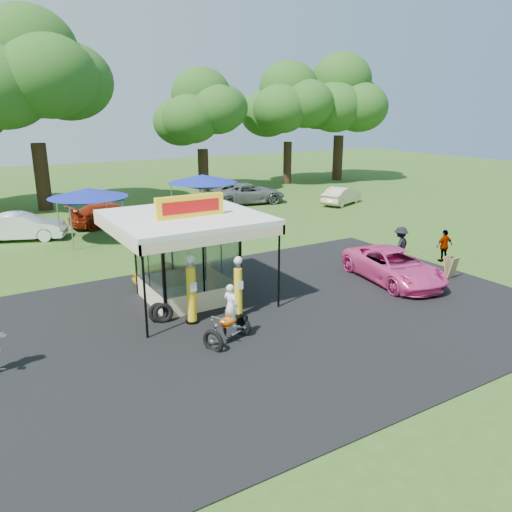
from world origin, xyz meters
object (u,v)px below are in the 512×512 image
object	(u,v)px
gas_station_kiosk	(186,256)
motorcycle	(230,319)
a_frame_sign	(451,268)
spectator_east_b	(444,246)
bg_car_d	(248,193)
tent_west	(88,193)
bg_car_a	(22,227)
tent_east	(203,179)
kiosk_car	(167,272)
gas_pump_left	(191,290)
spectator_east_a	(400,246)
bg_car_b	(111,214)
bg_car_e	(342,195)
pink_sedan	(394,266)
gas_pump_right	(238,288)
bg_car_c	(182,209)

from	to	relation	value
gas_station_kiosk	motorcycle	xyz separation A→B (m)	(-0.35, -4.09, -1.01)
motorcycle	a_frame_sign	xyz separation A→B (m)	(11.19, 0.42, -0.27)
spectator_east_b	bg_car_d	xyz separation A→B (m)	(-0.23, 18.42, 0.01)
spectator_east_b	tent_west	distance (m)	18.90
bg_car_a	bg_car_d	world-z (taller)	bg_car_d
bg_car_d	tent_east	xyz separation A→B (m)	(-5.88, -4.20, 2.01)
gas_station_kiosk	kiosk_car	world-z (taller)	gas_station_kiosk
gas_pump_left	spectator_east_a	bearing A→B (deg)	5.74
spectator_east_a	spectator_east_b	distance (m)	2.35
gas_pump_left	bg_car_d	xyz separation A→B (m)	(13.27, 18.78, -0.41)
a_frame_sign	bg_car_b	bearing A→B (deg)	109.28
spectator_east_a	bg_car_e	distance (m)	15.76
bg_car_d	bg_car_e	xyz separation A→B (m)	(6.05, -4.09, -0.11)
spectator_east_a	pink_sedan	bearing A→B (deg)	19.67
bg_car_e	gas_station_kiosk	bearing A→B (deg)	101.31
tent_east	spectator_east_a	bearing A→B (deg)	-73.86
gas_pump_right	pink_sedan	xyz separation A→B (m)	(7.58, -0.10, -0.38)
spectator_east_b	bg_car_c	distance (m)	16.96
motorcycle	tent_east	bearing A→B (deg)	43.37
tent_west	bg_car_e	bearing A→B (deg)	4.21
a_frame_sign	bg_car_c	size ratio (longest dim) A/B	0.22
a_frame_sign	bg_car_c	world-z (taller)	bg_car_c
gas_station_kiosk	kiosk_car	bearing A→B (deg)	90.00
a_frame_sign	kiosk_car	xyz separation A→B (m)	(-10.84, 5.87, -0.02)
motorcycle	bg_car_e	xyz separation A→B (m)	(18.87, 16.62, -0.08)
spectator_east_b	bg_car_b	distance (m)	19.94
a_frame_sign	spectator_east_a	bearing A→B (deg)	88.53
a_frame_sign	bg_car_d	xyz separation A→B (m)	(1.63, 20.28, 0.30)
gas_pump_left	spectator_east_b	world-z (taller)	gas_pump_left
gas_pump_right	spectator_east_a	size ratio (longest dim) A/B	1.23
gas_pump_right	bg_car_d	distance (m)	22.43
motorcycle	kiosk_car	size ratio (longest dim) A/B	0.71
spectator_east_a	spectator_east_b	bearing A→B (deg)	142.86
kiosk_car	spectator_east_b	xyz separation A→B (m)	(12.71, -4.01, 0.31)
bg_car_b	tent_east	bearing A→B (deg)	-113.56
bg_car_d	bg_car_e	size ratio (longest dim) A/B	1.38
bg_car_b	tent_west	xyz separation A→B (m)	(-2.04, -3.30, 1.98)
motorcycle	tent_east	world-z (taller)	tent_east
kiosk_car	bg_car_a	size ratio (longest dim) A/B	0.60
tent_west	tent_east	distance (m)	7.69
spectator_east_a	bg_car_b	bearing A→B (deg)	-76.63
motorcycle	bg_car_d	xyz separation A→B (m)	(12.83, 20.71, 0.03)
a_frame_sign	spectator_east_a	distance (m)	2.69
spectator_east_a	spectator_east_b	xyz separation A→B (m)	(2.22, -0.77, -0.13)
motorcycle	tent_west	xyz separation A→B (m)	(-0.63, 15.18, 1.95)
bg_car_e	tent_east	size ratio (longest dim) A/B	0.94
gas_pump_right	tent_east	world-z (taller)	tent_east
bg_car_a	gas_station_kiosk	bearing A→B (deg)	-141.04
gas_pump_left	bg_car_a	distance (m)	15.95
bg_car_e	motorcycle	bearing A→B (deg)	108.60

